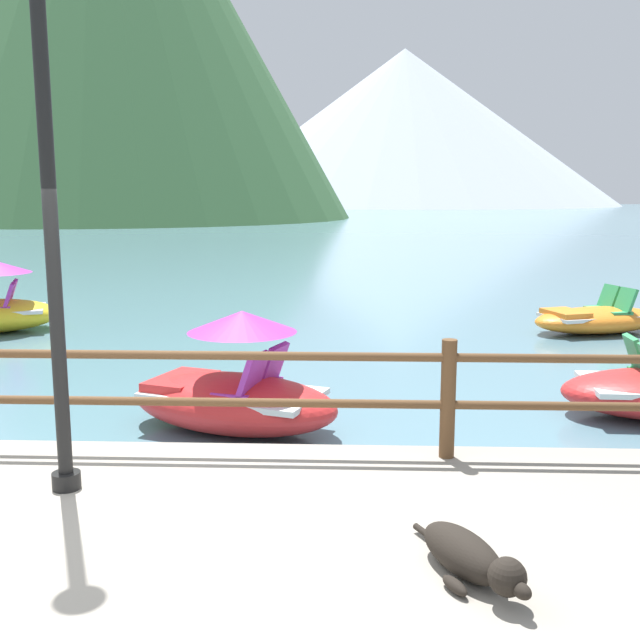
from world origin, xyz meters
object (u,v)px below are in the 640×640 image
pedal_boat_0 (234,391)px  pedal_boat_2 (597,319)px  lamp_post (44,115)px  dog_resting (470,557)px

pedal_boat_0 → pedal_boat_2: (5.58, 5.75, -0.18)m
lamp_post → pedal_boat_2: lamp_post is taller
lamp_post → pedal_boat_0: bearing=72.7°
dog_resting → pedal_boat_2: 10.16m
dog_resting → pedal_boat_2: bearing=68.5°
lamp_post → pedal_boat_0: size_ratio=1.68×
lamp_post → dog_resting: 3.79m
dog_resting → pedal_boat_0: (-1.87, 3.70, -0.09)m
dog_resting → lamp_post: bearing=156.8°
dog_resting → pedal_boat_0: pedal_boat_0 is taller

